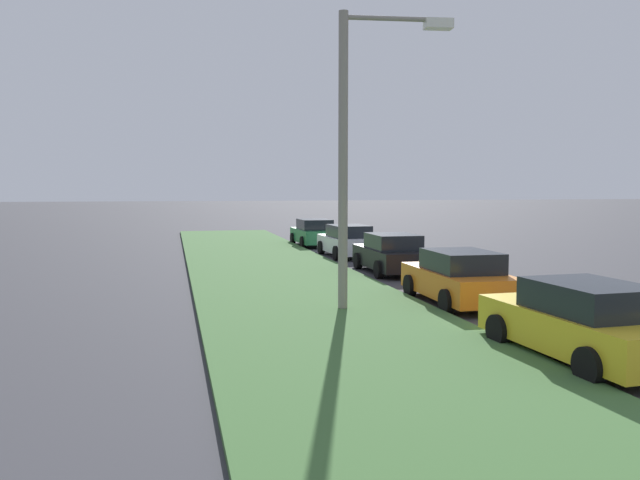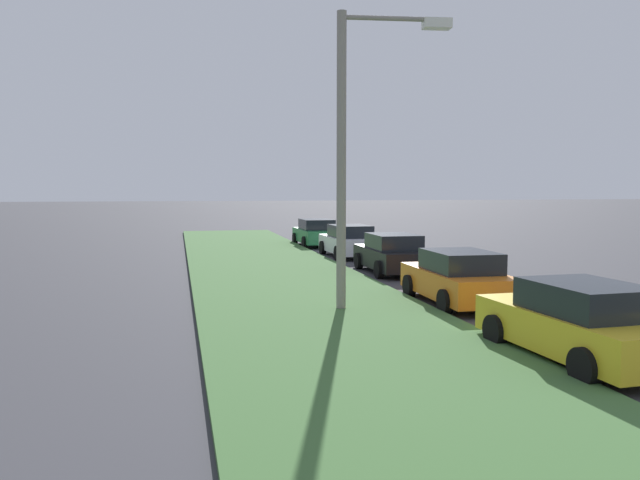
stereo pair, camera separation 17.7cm
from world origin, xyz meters
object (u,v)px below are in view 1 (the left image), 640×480
at_px(parked_car_black, 391,254).
at_px(streetlight, 357,139).
at_px(parked_car_yellow, 584,322).
at_px(parked_car_green, 314,233).
at_px(parked_car_white, 348,241).
at_px(parked_car_orange, 459,278).

distance_m(parked_car_black, streetlight, 8.55).
height_order(parked_car_yellow, parked_car_green, same).
distance_m(parked_car_white, parked_car_green, 5.72).
bearing_deg(parked_car_white, parked_car_black, 179.44).
relative_size(parked_car_orange, streetlight, 0.58).
bearing_deg(streetlight, parked_car_black, -26.00).
xyz_separation_m(parked_car_orange, streetlight, (-0.51, 3.06, 3.67)).
relative_size(parked_car_orange, parked_car_white, 1.00).
distance_m(parked_car_orange, parked_car_white, 12.24).
xyz_separation_m(parked_car_yellow, parked_car_orange, (5.87, -0.31, 0.00)).
relative_size(parked_car_black, streetlight, 0.58).
xyz_separation_m(parked_car_yellow, parked_car_white, (18.11, -0.55, 0.00)).
bearing_deg(parked_car_orange, parked_car_white, 0.14).
bearing_deg(parked_car_yellow, streetlight, 24.43).
bearing_deg(parked_car_black, parked_car_orange, 177.75).
xyz_separation_m(parked_car_black, parked_car_white, (5.80, 0.08, 0.00)).
relative_size(parked_car_black, parked_car_white, 1.00).
bearing_deg(parked_car_yellow, parked_car_black, -5.68).
height_order(parked_car_yellow, parked_car_black, same).
distance_m(parked_car_yellow, parked_car_black, 12.33).
bearing_deg(parked_car_green, parked_car_black, -178.44).
bearing_deg(streetlight, parked_car_yellow, -152.82).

